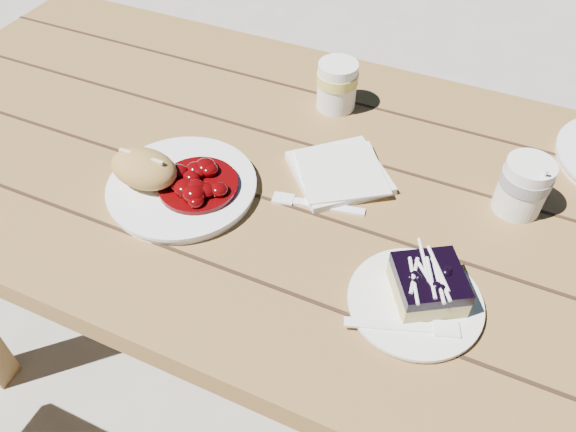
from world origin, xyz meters
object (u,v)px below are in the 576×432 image
at_px(dessert_plate, 415,302).
at_px(coffee_cup, 523,186).
at_px(main_plate, 182,187).
at_px(bread_roll, 144,169).
at_px(blueberry_cake, 428,284).
at_px(second_cup, 337,86).
at_px(picnic_table, 369,259).

relative_size(dessert_plate, coffee_cup, 1.93).
relative_size(main_plate, dessert_plate, 1.33).
relative_size(main_plate, bread_roll, 2.09).
bearing_deg(dessert_plate, main_plate, 171.48).
height_order(blueberry_cake, coffee_cup, coffee_cup).
relative_size(bread_roll, coffee_cup, 1.23).
distance_m(blueberry_cake, second_cup, 0.48).
distance_m(bread_roll, dessert_plate, 0.48).
bearing_deg(dessert_plate, picnic_table, 121.37).
bearing_deg(coffee_cup, main_plate, -159.67).
height_order(dessert_plate, second_cup, second_cup).
bearing_deg(main_plate, second_cup, 66.16).
distance_m(dessert_plate, second_cup, 0.49).
bearing_deg(second_cup, bread_roll, -119.75).
height_order(bread_roll, blueberry_cake, bread_roll).
height_order(main_plate, dessert_plate, main_plate).
distance_m(picnic_table, dessert_plate, 0.27).
xyz_separation_m(bread_roll, blueberry_cake, (0.49, -0.03, -0.01)).
xyz_separation_m(picnic_table, bread_roll, (-0.36, -0.14, 0.21)).
height_order(main_plate, second_cup, second_cup).
bearing_deg(blueberry_cake, coffee_cup, 37.84).
bearing_deg(blueberry_cake, main_plate, 141.68).
relative_size(blueberry_cake, coffee_cup, 1.30).
relative_size(picnic_table, bread_roll, 16.96).
relative_size(picnic_table, second_cup, 20.86).
height_order(picnic_table, blueberry_cake, blueberry_cake).
distance_m(bread_roll, second_cup, 0.41).
bearing_deg(main_plate, dessert_plate, -8.52).
relative_size(coffee_cup, second_cup, 1.00).
xyz_separation_m(dessert_plate, second_cup, (-0.27, 0.40, 0.04)).
bearing_deg(picnic_table, blueberry_cake, -54.15).
bearing_deg(bread_roll, coffee_cup, 20.30).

